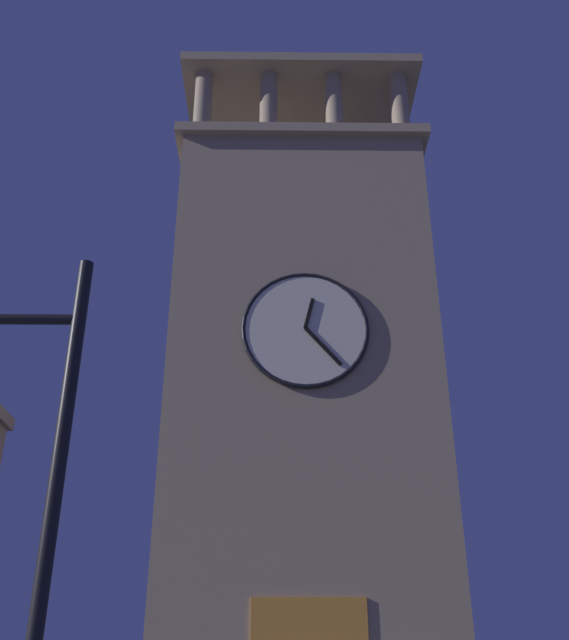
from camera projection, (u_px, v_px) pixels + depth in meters
name	position (u px, v px, depth m)	size (l,w,h in m)	color
clocktower	(302.00, 408.00, 26.73)	(9.60, 7.72, 26.74)	gray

